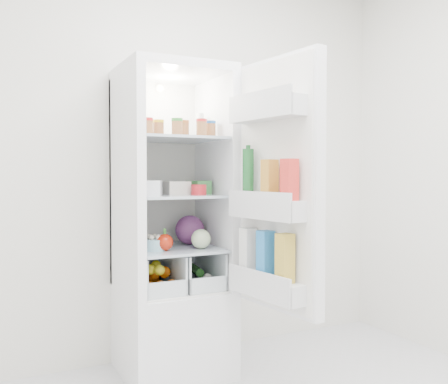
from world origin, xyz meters
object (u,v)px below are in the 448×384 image
refrigerator (170,260)px  mushroom_bowl (155,245)px  fridge_door (275,191)px  red_cabbage (190,230)px

refrigerator → mushroom_bowl: 0.22m
refrigerator → fridge_door: (0.34, -0.64, 0.43)m
refrigerator → mushroom_bowl: refrigerator is taller
red_cabbage → fridge_door: fridge_door is taller
red_cabbage → mushroom_bowl: size_ratio=1.30×
mushroom_bowl → red_cabbage: bearing=27.1°
red_cabbage → mushroom_bowl: (-0.27, -0.14, -0.06)m
refrigerator → mushroom_bowl: size_ratio=13.15×
red_cabbage → mushroom_bowl: bearing=-152.9°
mushroom_bowl → fridge_door: 0.76m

